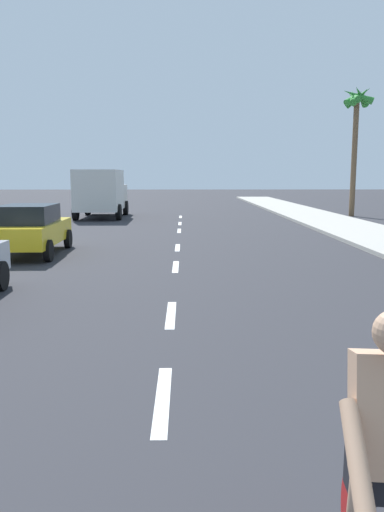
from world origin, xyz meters
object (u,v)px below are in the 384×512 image
at_px(cyclist, 378,510).
at_px(parked_car_yellow, 30,228).
at_px(delivery_truck, 101,192).
at_px(palm_tree_distant, 356,112).

distance_m(cyclist, parked_car_yellow, 14.79).
xyz_separation_m(parked_car_yellow, delivery_truck, (-0.10, 14.52, 0.67)).
xyz_separation_m(delivery_truck, palm_tree_distant, (15.25, 0.94, 4.74)).
bearing_deg(parked_car_yellow, cyclist, -68.54).
bearing_deg(cyclist, delivery_truck, -72.58).
height_order(cyclist, delivery_truck, delivery_truck).
xyz_separation_m(cyclist, parked_car_yellow, (-5.77, 13.62, 0.01)).
relative_size(cyclist, palm_tree_distant, 0.23).
height_order(parked_car_yellow, palm_tree_distant, palm_tree_distant).
height_order(delivery_truck, palm_tree_distant, palm_tree_distant).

